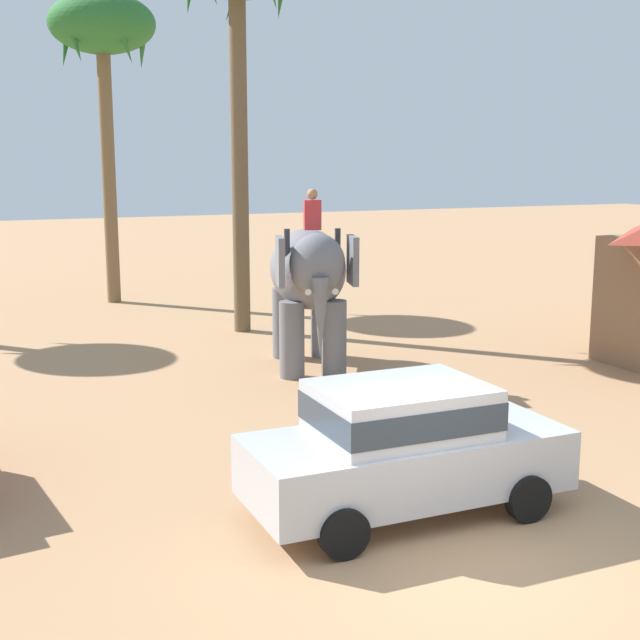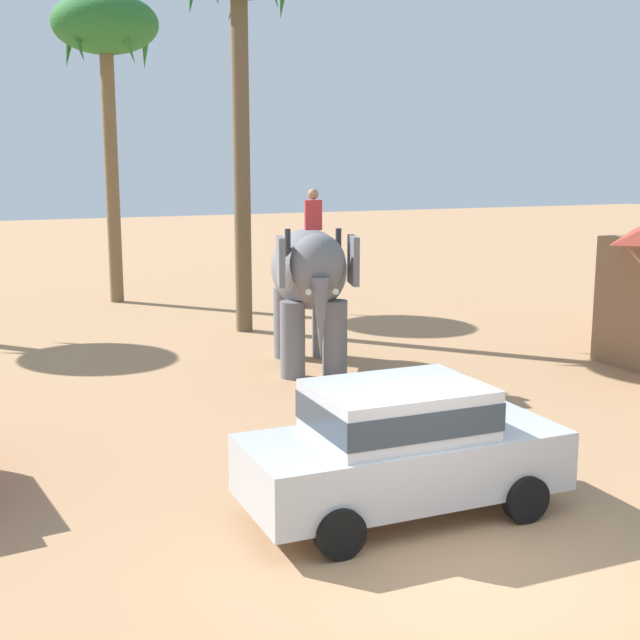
# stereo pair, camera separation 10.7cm
# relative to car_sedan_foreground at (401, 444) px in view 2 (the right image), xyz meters

# --- Properties ---
(ground_plane) EXTENTS (120.00, 120.00, 0.00)m
(ground_plane) POSITION_rel_car_sedan_foreground_xyz_m (-0.15, -1.55, -0.93)
(ground_plane) COLOR tan
(car_sedan_foreground) EXTENTS (4.13, 1.93, 1.70)m
(car_sedan_foreground) POSITION_rel_car_sedan_foreground_xyz_m (0.00, 0.00, 0.00)
(car_sedan_foreground) COLOR #B7BABF
(car_sedan_foreground) RESTS_ON ground
(elephant_with_mahout) EXTENTS (2.53, 4.02, 3.88)m
(elephant_with_mahout) POSITION_rel_car_sedan_foreground_xyz_m (2.00, 7.51, 1.06)
(elephant_with_mahout) COLOR slate
(elephant_with_mahout) RESTS_ON ground
(palm_tree_left_of_road) EXTENTS (3.20, 3.20, 9.38)m
(palm_tree_left_of_road) POSITION_rel_car_sedan_foreground_xyz_m (-0.08, 18.19, 7.22)
(palm_tree_left_of_road) COLOR brown
(palm_tree_left_of_road) RESTS_ON ground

